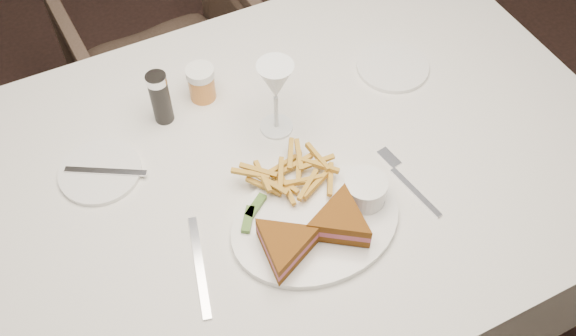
# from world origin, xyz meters

# --- Properties ---
(ground) EXTENTS (5.00, 5.00, 0.00)m
(ground) POSITION_xyz_m (0.00, 0.00, 0.00)
(ground) COLOR black
(ground) RESTS_ON ground
(table) EXTENTS (1.47, 1.05, 0.75)m
(table) POSITION_xyz_m (0.23, -0.14, 0.38)
(table) COLOR silver
(table) RESTS_ON ground
(chair_far) EXTENTS (0.64, 0.61, 0.59)m
(chair_far) POSITION_xyz_m (0.16, 0.74, 0.29)
(chair_far) COLOR #4C3A2F
(chair_far) RESTS_ON ground
(table_setting) EXTENTS (0.82, 0.58, 0.18)m
(table_setting) POSITION_xyz_m (0.23, -0.20, 0.79)
(table_setting) COLOR white
(table_setting) RESTS_ON table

